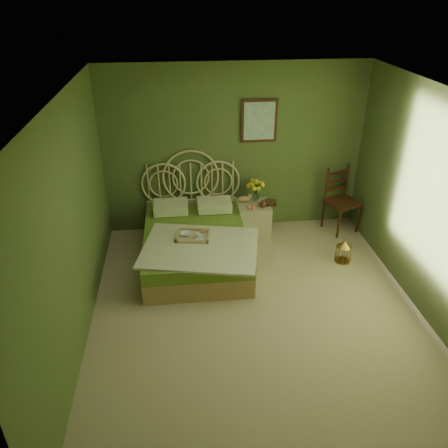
{
  "coord_description": "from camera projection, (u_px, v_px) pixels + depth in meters",
  "views": [
    {
      "loc": [
        -0.85,
        -4.08,
        3.56
      ],
      "look_at": [
        -0.3,
        1.0,
        0.72
      ],
      "focal_mm": 35.0,
      "sensor_mm": 36.0,
      "label": 1
    }
  ],
  "objects": [
    {
      "name": "wall_back",
      "position": [
        234.0,
        150.0,
        6.68
      ],
      "size": [
        4.0,
        0.0,
        4.0
      ],
      "primitive_type": "plane",
      "rotation": [
        1.57,
        0.0,
        0.0
      ],
      "color": "#546535",
      "rests_on": "floor"
    },
    {
      "name": "floor",
      "position": [
        257.0,
        313.0,
        5.35
      ],
      "size": [
        4.5,
        4.5,
        0.0
      ],
      "primitive_type": "plane",
      "color": "beige",
      "rests_on": "ground"
    },
    {
      "name": "book_lower",
      "position": [
        265.0,
        203.0,
        6.77
      ],
      "size": [
        0.21,
        0.26,
        0.02
      ],
      "primitive_type": "imported",
      "rotation": [
        0.0,
        0.0,
        -0.15
      ],
      "color": "#381E0F",
      "rests_on": "nightstand"
    },
    {
      "name": "bed",
      "position": [
        195.0,
        241.0,
        6.27
      ],
      "size": [
        1.7,
        2.15,
        1.33
      ],
      "color": "tan",
      "rests_on": "floor"
    },
    {
      "name": "birdcage",
      "position": [
        344.0,
        252.0,
        6.27
      ],
      "size": [
        0.22,
        0.22,
        0.34
      ],
      "rotation": [
        0.0,
        0.0,
        0.36
      ],
      "color": "#AF7E38",
      "rests_on": "floor"
    },
    {
      "name": "wall_right",
      "position": [
        436.0,
        211.0,
        4.91
      ],
      "size": [
        0.0,
        4.5,
        4.5
      ],
      "primitive_type": "plane",
      "rotation": [
        1.57,
        0.0,
        -1.57
      ],
      "color": "#546535",
      "rests_on": "floor"
    },
    {
      "name": "nightstand",
      "position": [
        254.0,
        215.0,
        6.85
      ],
      "size": [
        0.49,
        0.5,
        0.97
      ],
      "color": "beige",
      "rests_on": "floor"
    },
    {
      "name": "coffee_cup",
      "position": [
        199.0,
        236.0,
        5.89
      ],
      "size": [
        0.1,
        0.1,
        0.08
      ],
      "primitive_type": "imported",
      "rotation": [
        0.0,
        0.0,
        -0.23
      ],
      "color": "white",
      "rests_on": "bed"
    },
    {
      "name": "ceiling",
      "position": [
        267.0,
        99.0,
        4.09
      ],
      "size": [
        4.5,
        4.5,
        0.0
      ],
      "primitive_type": "plane",
      "rotation": [
        3.14,
        0.0,
        0.0
      ],
      "color": "silver",
      "rests_on": "wall_back"
    },
    {
      "name": "cereal_bowl",
      "position": [
        186.0,
        234.0,
        5.98
      ],
      "size": [
        0.16,
        0.16,
        0.04
      ],
      "primitive_type": "imported",
      "rotation": [
        0.0,
        0.0,
        -0.16
      ],
      "color": "white",
      "rests_on": "bed"
    },
    {
      "name": "wall_left",
      "position": [
        72.0,
        230.0,
        4.53
      ],
      "size": [
        0.0,
        4.5,
        4.5
      ],
      "primitive_type": "plane",
      "rotation": [
        1.57,
        0.0,
        1.57
      ],
      "color": "#546535",
      "rests_on": "floor"
    },
    {
      "name": "book_upper",
      "position": [
        265.0,
        202.0,
        6.76
      ],
      "size": [
        0.25,
        0.27,
        0.02
      ],
      "primitive_type": "imported",
      "rotation": [
        0.0,
        0.0,
        -0.58
      ],
      "color": "#472819",
      "rests_on": "nightstand"
    },
    {
      "name": "wall_art",
      "position": [
        259.0,
        121.0,
        6.47
      ],
      "size": [
        0.54,
        0.04,
        0.64
      ],
      "color": "#39190F",
      "rests_on": "wall_back"
    },
    {
      "name": "chair",
      "position": [
        341.0,
        195.0,
        6.96
      ],
      "size": [
        0.59,
        0.59,
        1.04
      ],
      "rotation": [
        0.0,
        0.0,
        0.35
      ],
      "color": "#39190F",
      "rests_on": "floor"
    }
  ]
}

